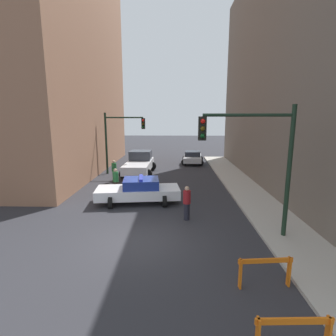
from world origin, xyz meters
TOP-DOWN VIEW (x-y plane):
  - ground_plane at (0.00, 0.00)m, footprint 120.00×120.00m
  - sidewalk_right at (6.20, 0.00)m, footprint 2.40×44.00m
  - building_corner_left at (-12.00, 14.00)m, footprint 14.00×20.00m
  - traffic_light_near at (4.73, 0.55)m, footprint 3.64×0.35m
  - traffic_light_far at (-3.30, 12.62)m, footprint 3.44×0.35m
  - police_car at (-0.59, 4.86)m, footprint 4.88×2.70m
  - white_truck at (-1.60, 12.65)m, footprint 2.73×5.45m
  - parked_car_near at (3.34, 17.96)m, footprint 2.50×4.43m
  - pedestrian_crossing at (-2.28, 6.52)m, footprint 0.39×0.39m
  - pedestrian_corner at (-3.11, 9.70)m, footprint 0.39×0.39m
  - pedestrian_sidewalk at (2.04, 2.37)m, footprint 0.47×0.47m
  - barrier_front at (3.87, -4.90)m, footprint 1.60×0.22m
  - barrier_mid at (4.06, -2.65)m, footprint 1.60×0.30m

SIDE VIEW (x-z plane):
  - ground_plane at x=0.00m, z-range 0.00..0.00m
  - sidewalk_right at x=6.20m, z-range 0.00..0.12m
  - barrier_front at x=3.87m, z-range 0.17..1.07m
  - barrier_mid at x=4.06m, z-range 0.17..1.07m
  - parked_car_near at x=3.34m, z-range 0.02..1.33m
  - police_car at x=-0.59m, z-range -0.04..1.48m
  - pedestrian_crossing at x=-2.28m, z-range 0.03..1.69m
  - pedestrian_corner at x=-3.11m, z-range 0.03..1.69m
  - pedestrian_sidewalk at x=2.04m, z-range 0.03..1.69m
  - white_truck at x=-1.60m, z-range -0.04..1.86m
  - traffic_light_far at x=-3.30m, z-range 0.80..6.00m
  - traffic_light_near at x=4.73m, z-range 0.93..6.13m
  - building_corner_left at x=-12.00m, z-range 0.00..23.57m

